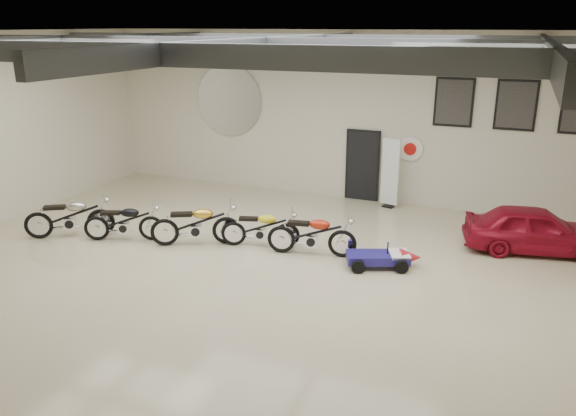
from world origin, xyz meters
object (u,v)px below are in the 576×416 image
at_px(go_kart, 384,254).
at_px(banner_stand, 390,175).
at_px(motorcycle_black, 123,221).
at_px(motorcycle_yellow, 260,227).
at_px(motorcycle_silver, 69,216).
at_px(motorcycle_gold, 195,223).
at_px(vintage_car, 536,229).
at_px(motorcycle_red, 312,233).

bearing_deg(go_kart, banner_stand, 78.99).
relative_size(motorcycle_black, motorcycle_yellow, 1.04).
distance_m(banner_stand, go_kart, 4.43).
bearing_deg(motorcycle_silver, motorcycle_gold, -18.98).
bearing_deg(banner_stand, vintage_car, -13.70).
bearing_deg(motorcycle_gold, go_kart, -22.37).
distance_m(motorcycle_black, motorcycle_gold, 1.86).
distance_m(motorcycle_silver, go_kart, 7.87).
bearing_deg(banner_stand, motorcycle_silver, -128.04).
bearing_deg(motorcycle_silver, banner_stand, 6.21).
xyz_separation_m(motorcycle_black, motorcycle_yellow, (3.31, 0.92, -0.02)).
distance_m(motorcycle_silver, motorcycle_black, 1.45).
xyz_separation_m(banner_stand, motorcycle_silver, (-6.93, -5.45, -0.44)).
bearing_deg(motorcycle_yellow, motorcycle_red, -19.72).
bearing_deg(banner_stand, go_kart, -64.93).
distance_m(banner_stand, motorcycle_black, 7.55).
xyz_separation_m(motorcycle_silver, motorcycle_black, (1.41, 0.32, -0.05)).
relative_size(motorcycle_gold, motorcycle_red, 1.03).
bearing_deg(motorcycle_red, banner_stand, 67.19).
distance_m(motorcycle_yellow, motorcycle_red, 1.33).
height_order(motorcycle_silver, motorcycle_black, motorcycle_silver).
xyz_separation_m(motorcycle_gold, motorcycle_red, (2.83, 0.46, -0.02)).
height_order(motorcycle_yellow, vintage_car, vintage_car).
relative_size(banner_stand, motorcycle_red, 0.97).
distance_m(banner_stand, motorcycle_silver, 8.82).
height_order(motorcycle_black, go_kart, motorcycle_black).
bearing_deg(vintage_car, banner_stand, 51.19).
height_order(motorcycle_black, motorcycle_yellow, motorcycle_black).
bearing_deg(vintage_car, motorcycle_yellow, 98.02).
height_order(motorcycle_silver, motorcycle_red, motorcycle_silver).
bearing_deg(motorcycle_red, motorcycle_yellow, 167.10).
relative_size(motorcycle_yellow, go_kart, 1.12).
relative_size(motorcycle_silver, motorcycle_black, 1.11).
bearing_deg(banner_stand, motorcycle_yellow, -103.94).
height_order(motorcycle_silver, vintage_car, motorcycle_silver).
distance_m(motorcycle_silver, motorcycle_yellow, 4.88).
height_order(motorcycle_black, motorcycle_gold, motorcycle_gold).
distance_m(banner_stand, motorcycle_yellow, 4.78).
relative_size(motorcycle_gold, go_kart, 1.27).
bearing_deg(motorcycle_black, go_kart, -15.55).
height_order(banner_stand, vintage_car, banner_stand).
relative_size(motorcycle_black, motorcycle_red, 0.94).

